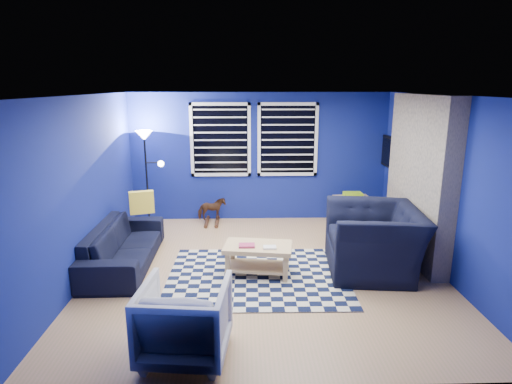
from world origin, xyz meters
TOP-DOWN VIEW (x-y plane):
  - floor at (0.00, 0.00)m, footprint 5.00×5.00m
  - ceiling at (0.00, 0.00)m, footprint 5.00×5.00m
  - wall_back at (0.00, 2.50)m, footprint 5.00×0.00m
  - wall_left at (-2.50, 0.00)m, footprint 0.00×5.00m
  - wall_right at (2.50, 0.00)m, footprint 0.00×5.00m
  - fireplace at (2.36, 0.50)m, footprint 0.65×2.00m
  - window_left at (-0.75, 2.46)m, footprint 1.17×0.06m
  - window_right at (0.55, 2.46)m, footprint 1.17×0.06m
  - tv at (2.45, 2.00)m, footprint 0.07×1.00m
  - rug at (-0.12, -0.22)m, footprint 2.53×2.03m
  - sofa at (-2.10, 0.26)m, footprint 2.12×0.85m
  - armchair_big at (1.56, -0.04)m, footprint 1.55×1.38m
  - armchair_bent at (-0.89, -2.00)m, footprint 0.92×0.94m
  - rocking_horse at (-0.93, 2.19)m, footprint 0.38×0.57m
  - coffee_table at (-0.11, -0.16)m, footprint 1.01×0.67m
  - cabinet at (1.77, 2.02)m, footprint 0.71×0.51m
  - floor_lamp at (-2.10, 2.08)m, footprint 0.50×0.30m
  - throw_pillow at (-1.95, 0.88)m, footprint 0.40×0.23m

SIDE VIEW (x-z plane):
  - floor at x=0.00m, z-range 0.00..0.00m
  - rug at x=-0.12m, z-range 0.00..0.02m
  - cabinet at x=1.77m, z-range -0.04..0.61m
  - rocking_horse at x=-0.93m, z-range 0.07..0.51m
  - sofa at x=-2.10m, z-range 0.00..0.62m
  - coffee_table at x=-0.11m, z-range 0.09..0.56m
  - armchair_bent at x=-0.89m, z-range 0.00..0.78m
  - armchair_big at x=1.56m, z-range 0.00..0.93m
  - throw_pillow at x=-1.95m, z-range 0.62..0.98m
  - fireplace at x=2.36m, z-range -0.05..2.45m
  - wall_back at x=0.00m, z-range -1.25..3.75m
  - wall_left at x=-2.50m, z-range -1.25..3.75m
  - wall_right at x=2.50m, z-range -1.25..3.75m
  - tv at x=2.45m, z-range 1.11..1.69m
  - floor_lamp at x=-2.10m, z-range 0.58..2.40m
  - window_left at x=-0.75m, z-range 0.89..2.31m
  - window_right at x=0.55m, z-range 0.89..2.31m
  - ceiling at x=0.00m, z-range 2.50..2.50m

